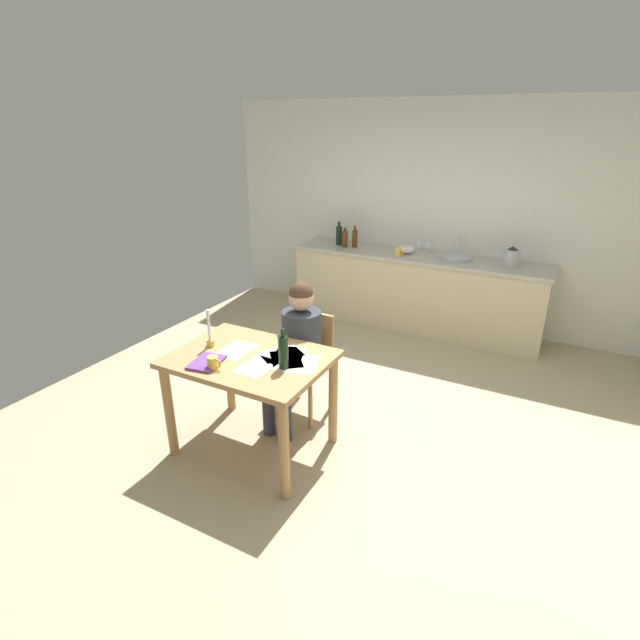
{
  "coord_description": "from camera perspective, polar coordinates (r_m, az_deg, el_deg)",
  "views": [
    {
      "loc": [
        1.58,
        -3.18,
        2.35
      ],
      "look_at": [
        -0.13,
        0.04,
        0.85
      ],
      "focal_mm": 27.27,
      "sensor_mm": 36.0,
      "label": 1
    }
  ],
  "objects": [
    {
      "name": "ground_plane",
      "position": [
        4.27,
        1.25,
        -11.34
      ],
      "size": [
        5.2,
        5.2,
        0.04
      ],
      "primitive_type": "cube",
      "color": "tan"
    },
    {
      "name": "wall_back",
      "position": [
        6.09,
        12.71,
        11.91
      ],
      "size": [
        5.2,
        0.12,
        2.6
      ],
      "primitive_type": "cube",
      "color": "silver",
      "rests_on": "ground"
    },
    {
      "name": "kitchen_counter",
      "position": [
        5.96,
        11.06,
        3.37
      ],
      "size": [
        2.98,
        0.64,
        0.9
      ],
      "color": "beige",
      "rests_on": "ground"
    },
    {
      "name": "dining_table",
      "position": [
        3.59,
        -8.13,
        -6.12
      ],
      "size": [
        1.11,
        0.83,
        0.78
      ],
      "color": "tan",
      "rests_on": "ground"
    },
    {
      "name": "chair_at_table",
      "position": [
        4.1,
        -1.51,
        -4.62
      ],
      "size": [
        0.42,
        0.42,
        0.87
      ],
      "color": "tan",
      "rests_on": "ground"
    },
    {
      "name": "person_seated",
      "position": [
        3.91,
        -2.67,
        -3.0
      ],
      "size": [
        0.33,
        0.6,
        1.19
      ],
      "color": "#333842",
      "rests_on": "ground"
    },
    {
      "name": "coffee_mug",
      "position": [
        3.38,
        -12.43,
        -4.93
      ],
      "size": [
        0.11,
        0.07,
        0.09
      ],
      "color": "#F2CC4C",
      "rests_on": "dining_table"
    },
    {
      "name": "candlestick",
      "position": [
        3.71,
        -12.81,
        -1.84
      ],
      "size": [
        0.06,
        0.06,
        0.29
      ],
      "color": "gold",
      "rests_on": "dining_table"
    },
    {
      "name": "book_magazine",
      "position": [
        3.48,
        -13.17,
        -4.87
      ],
      "size": [
        0.23,
        0.29,
        0.02
      ],
      "primitive_type": "cube",
      "rotation": [
        0.0,
        0.0,
        0.17
      ],
      "color": "#6C3F8C",
      "rests_on": "dining_table"
    },
    {
      "name": "paper_letter",
      "position": [
        3.38,
        -7.39,
        -5.43
      ],
      "size": [
        0.23,
        0.31,
        0.0
      ],
      "primitive_type": "cube",
      "rotation": [
        0.0,
        0.0,
        -0.07
      ],
      "color": "white",
      "rests_on": "dining_table"
    },
    {
      "name": "paper_bill",
      "position": [
        3.64,
        -9.76,
        -3.5
      ],
      "size": [
        0.21,
        0.3,
        0.0
      ],
      "primitive_type": "cube",
      "rotation": [
        0.0,
        0.0,
        0.01
      ],
      "color": "white",
      "rests_on": "dining_table"
    },
    {
      "name": "paper_envelope",
      "position": [
        3.54,
        -4.58,
        -3.99
      ],
      "size": [
        0.34,
        0.36,
        0.0
      ],
      "primitive_type": "cube",
      "rotation": [
        0.0,
        0.0,
        -0.6
      ],
      "color": "white",
      "rests_on": "dining_table"
    },
    {
      "name": "paper_receipt",
      "position": [
        3.4,
        -2.12,
        -5.13
      ],
      "size": [
        0.29,
        0.35,
        0.0
      ],
      "primitive_type": "cube",
      "rotation": [
        0.0,
        0.0,
        0.32
      ],
      "color": "white",
      "rests_on": "dining_table"
    },
    {
      "name": "paper_notice",
      "position": [
        3.46,
        -4.0,
        -4.64
      ],
      "size": [
        0.35,
        0.36,
        0.0
      ],
      "primitive_type": "cube",
      "rotation": [
        0.0,
        0.0,
        0.69
      ],
      "color": "white",
      "rests_on": "dining_table"
    },
    {
      "name": "paper_flyer",
      "position": [
        3.51,
        -3.72,
        -4.17
      ],
      "size": [
        0.3,
        0.35,
        0.0
      ],
      "primitive_type": "cube",
      "rotation": [
        0.0,
        0.0,
        0.34
      ],
      "color": "white",
      "rests_on": "dining_table"
    },
    {
      "name": "wine_bottle_on_table",
      "position": [
        3.3,
        -4.33,
        -3.71
      ],
      "size": [
        0.07,
        0.07,
        0.29
      ],
      "color": "black",
      "rests_on": "dining_table"
    },
    {
      "name": "sink_unit",
      "position": [
        5.73,
        15.65,
        7.1
      ],
      "size": [
        0.36,
        0.36,
        0.24
      ],
      "color": "#B2B7BC",
      "rests_on": "kitchen_counter"
    },
    {
      "name": "bottle_oil",
      "position": [
        6.17,
        2.24,
        9.94
      ],
      "size": [
        0.08,
        0.08,
        0.29
      ],
      "color": "black",
      "rests_on": "kitchen_counter"
    },
    {
      "name": "bottle_vinegar",
      "position": [
        6.07,
        2.92,
        9.51
      ],
      "size": [
        0.08,
        0.08,
        0.24
      ],
      "color": "#593319",
      "rests_on": "kitchen_counter"
    },
    {
      "name": "bottle_wine_red",
      "position": [
        6.06,
        4.11,
        9.56
      ],
      "size": [
        0.07,
        0.07,
        0.26
      ],
      "color": "#593319",
      "rests_on": "kitchen_counter"
    },
    {
      "name": "mixing_bowl",
      "position": [
        5.87,
        10.06,
        8.19
      ],
      "size": [
        0.21,
        0.21,
        0.09
      ],
      "primitive_type": "ellipsoid",
      "color": "white",
      "rests_on": "kitchen_counter"
    },
    {
      "name": "stovetop_kettle",
      "position": [
        5.61,
        21.58,
        6.87
      ],
      "size": [
        0.18,
        0.18,
        0.22
      ],
      "color": "#B7BABF",
      "rests_on": "kitchen_counter"
    },
    {
      "name": "wine_glass_near_sink",
      "position": [
        5.93,
        12.45,
        8.77
      ],
      "size": [
        0.07,
        0.07,
        0.15
      ],
      "color": "silver",
      "rests_on": "kitchen_counter"
    },
    {
      "name": "wine_glass_by_kettle",
      "position": [
        5.96,
        11.55,
        8.9
      ],
      "size": [
        0.07,
        0.07,
        0.15
      ],
      "color": "silver",
      "rests_on": "kitchen_counter"
    },
    {
      "name": "teacup_on_counter",
      "position": [
        5.74,
        9.14,
        7.89
      ],
      "size": [
        0.11,
        0.08,
        0.09
      ],
      "color": "#F2CC4C",
      "rests_on": "kitchen_counter"
    }
  ]
}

